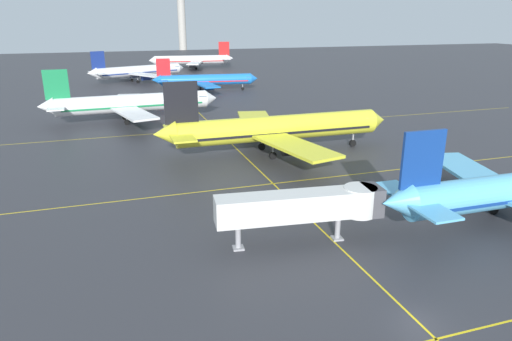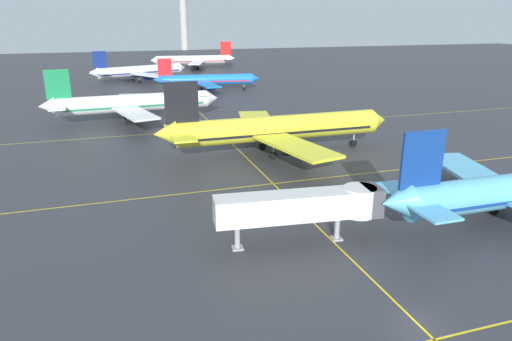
% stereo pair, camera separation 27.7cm
% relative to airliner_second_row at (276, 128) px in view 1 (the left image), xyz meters
% --- Properties ---
extents(ground_plane, '(600.00, 600.00, 0.00)m').
position_rel_airliner_second_row_xyz_m(ground_plane, '(-5.50, -45.70, -4.33)').
color(ground_plane, '#333338').
extents(airliner_second_row, '(40.63, 35.19, 12.68)m').
position_rel_airliner_second_row_xyz_m(airliner_second_row, '(0.00, 0.00, 0.00)').
color(airliner_second_row, yellow).
rests_on(airliner_second_row, ground).
extents(airliner_third_row, '(37.89, 32.69, 11.79)m').
position_rel_airliner_second_row_xyz_m(airliner_third_row, '(-21.22, 32.86, -0.30)').
color(airliner_third_row, white).
rests_on(airliner_third_row, ground).
extents(airliner_far_left_stand, '(32.43, 27.79, 10.08)m').
position_rel_airliner_second_row_xyz_m(airliner_far_left_stand, '(3.06, 70.39, -0.89)').
color(airliner_far_left_stand, blue).
rests_on(airliner_far_left_stand, ground).
extents(airliner_far_right_stand, '(34.63, 29.65, 11.09)m').
position_rel_airliner_second_row_xyz_m(airliner_far_right_stand, '(-14.86, 98.07, -0.54)').
color(airliner_far_right_stand, white).
rests_on(airliner_far_right_stand, ground).
extents(airliner_distant_taxiway, '(36.66, 31.41, 11.39)m').
position_rel_airliner_second_row_xyz_m(airliner_distant_taxiway, '(10.92, 133.85, -0.44)').
color(airliner_distant_taxiway, white).
rests_on(airliner_distant_taxiway, ground).
extents(taxiway_markings, '(151.67, 112.29, 0.01)m').
position_rel_airliner_second_row_xyz_m(taxiway_markings, '(-5.50, -13.68, -4.32)').
color(taxiway_markings, yellow).
rests_on(taxiway_markings, ground).
extents(jet_bridge, '(17.13, 4.67, 5.58)m').
position_rel_airliner_second_row_xyz_m(jet_bridge, '(-7.75, -31.12, -0.27)').
color(jet_bridge, silver).
rests_on(jet_bridge, ground).
extents(control_tower, '(8.82, 8.82, 39.15)m').
position_rel_airliner_second_row_xyz_m(control_tower, '(27.11, 255.36, 18.31)').
color(control_tower, '#ADA89E').
rests_on(control_tower, ground).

